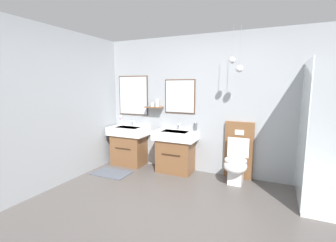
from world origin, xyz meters
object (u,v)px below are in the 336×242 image
object	(u,v)px
vanity_sink_right	(176,150)
shower_tray	(321,174)
vanity_sink_left	(129,144)
toothbrush_cup	(121,122)
toilet	(237,160)
soap_dispenser	(195,127)

from	to	relation	value
vanity_sink_right	shower_tray	distance (m)	2.30
vanity_sink_left	vanity_sink_right	distance (m)	1.04
vanity_sink_left	toothbrush_cup	bearing A→B (deg)	152.31
vanity_sink_right	toilet	bearing A→B (deg)	0.13
vanity_sink_left	vanity_sink_right	bearing A→B (deg)	0.00
vanity_sink_left	shower_tray	world-z (taller)	shower_tray
shower_tray	vanity_sink_left	bearing A→B (deg)	174.65
vanity_sink_right	shower_tray	bearing A→B (deg)	-7.75
toothbrush_cup	soap_dispenser	distance (m)	1.67
vanity_sink_left	shower_tray	bearing A→B (deg)	-5.35
vanity_sink_left	soap_dispenser	distance (m)	1.44
vanity_sink_right	toothbrush_cup	world-z (taller)	toothbrush_cup
vanity_sink_left	vanity_sink_right	size ratio (longest dim) A/B	1.00
soap_dispenser	shower_tray	distance (m)	2.06
vanity_sink_left	shower_tray	size ratio (longest dim) A/B	0.40
vanity_sink_left	toilet	world-z (taller)	toilet
vanity_sink_left	toothbrush_cup	distance (m)	0.54
soap_dispenser	shower_tray	bearing A→B (deg)	-13.88
vanity_sink_left	vanity_sink_right	world-z (taller)	same
toilet	shower_tray	size ratio (longest dim) A/B	0.51
vanity_sink_left	toilet	distance (m)	2.16
vanity_sink_right	toothbrush_cup	bearing A→B (deg)	173.08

